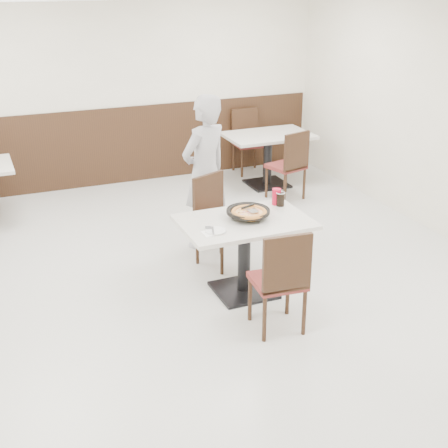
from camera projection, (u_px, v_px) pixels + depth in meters
name	position (u px, v px, depth m)	size (l,w,h in m)	color
floor	(208.00, 286.00, 6.17)	(7.00, 7.00, 0.00)	#ADACA8
wall_back	(116.00, 86.00, 8.63)	(6.00, 0.04, 2.80)	beige
wainscot_back	(120.00, 146.00, 8.94)	(5.90, 0.03, 1.10)	black
main_table	(244.00, 257.00, 5.92)	(1.20, 0.80, 0.75)	silver
chair_near	(277.00, 278.00, 5.29)	(0.42, 0.42, 0.95)	black
chair_far	(221.00, 222.00, 6.47)	(0.42, 0.42, 0.95)	black
trivet	(251.00, 218.00, 5.78)	(0.12, 0.12, 0.04)	black
pizza_pan	(248.00, 214.00, 5.81)	(0.34, 0.34, 0.01)	black
pizza	(249.00, 214.00, 5.76)	(0.31, 0.31, 0.02)	#DD8E3E
pizza_server	(253.00, 211.00, 5.74)	(0.08, 0.10, 0.00)	silver
napkin	(211.00, 233.00, 5.49)	(0.14, 0.14, 0.00)	white
side_plate	(216.00, 231.00, 5.52)	(0.19, 0.19, 0.01)	white
fork	(213.00, 231.00, 5.50)	(0.02, 0.18, 0.00)	silver
cola_glass	(280.00, 199.00, 6.10)	(0.08, 0.08, 0.13)	black
red_cup	(276.00, 197.00, 6.13)	(0.09, 0.09, 0.16)	red
diner_person	(205.00, 173.00, 6.77)	(0.62, 0.41, 1.71)	#ADACB1
bg_table_right	(268.00, 160.00, 8.89)	(1.20, 0.80, 0.75)	silver
bg_chair_right_near	(286.00, 165.00, 8.33)	(0.42, 0.42, 0.95)	black
bg_chair_right_far	(249.00, 142.00, 9.40)	(0.42, 0.42, 0.95)	black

